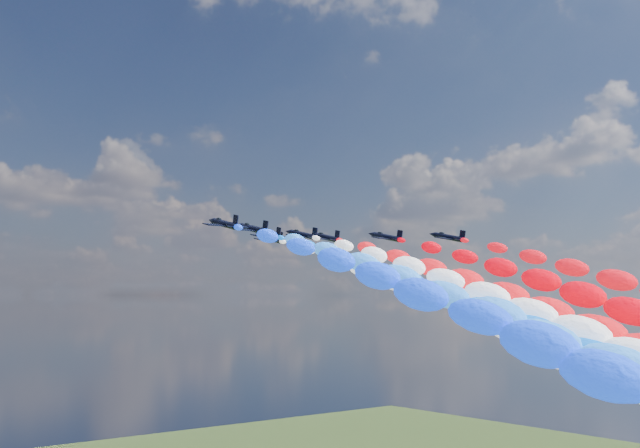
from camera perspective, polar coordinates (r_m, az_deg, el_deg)
jet_0 at (r=140.50m, az=-6.79°, el=0.01°), size 8.21×11.08×4.39m
trail_0 at (r=94.67m, az=13.08°, el=-8.54°), size 7.00×118.60×41.82m
jet_1 at (r=150.30m, az=-4.76°, el=-0.33°), size 8.45×11.26×4.39m
trail_1 at (r=105.64m, az=14.01°, el=-8.15°), size 7.00×118.60×41.82m
jet_2 at (r=164.64m, az=-3.69°, el=-0.75°), size 8.16×11.05×4.39m
trail_2 at (r=120.22m, az=13.20°, el=-7.77°), size 7.00×118.60×41.82m
jet_3 at (r=164.92m, az=-1.24°, el=-0.77°), size 8.62×11.37×4.39m
trail_3 at (r=122.56m, az=16.36°, el=-7.65°), size 7.00×118.60×41.82m
jet_4 at (r=175.79m, az=-3.51°, el=-1.02°), size 8.10×11.00×4.39m
trail_4 at (r=131.09m, az=12.00°, el=-7.56°), size 7.00×118.60×41.82m
jet_5 at (r=172.37m, az=0.45°, el=-0.95°), size 8.22×11.09×4.39m
trail_5 at (r=131.16m, az=17.52°, el=-7.43°), size 7.00×118.60×41.82m
jet_6 at (r=171.85m, az=4.73°, el=-0.92°), size 8.58×11.35×4.39m
jet_7 at (r=174.02m, az=9.07°, el=-0.93°), size 8.41×11.23×4.39m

